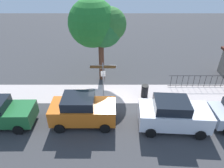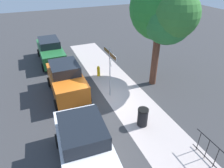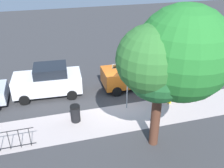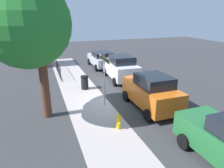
{
  "view_description": "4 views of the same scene",
  "coord_description": "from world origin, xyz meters",
  "px_view_note": "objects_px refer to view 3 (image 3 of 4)",
  "views": [
    {
      "loc": [
        0.31,
        -11.78,
        8.97
      ],
      "look_at": [
        0.27,
        0.85,
        1.16
      ],
      "focal_mm": 31.89,
      "sensor_mm": 36.0,
      "label": 1
    },
    {
      "loc": [
        9.46,
        -3.54,
        7.11
      ],
      "look_at": [
        0.22,
        0.32,
        1.13
      ],
      "focal_mm": 32.3,
      "sensor_mm": 36.0,
      "label": 2
    },
    {
      "loc": [
        3.85,
        12.14,
        8.34
      ],
      "look_at": [
        0.5,
        -0.0,
        1.52
      ],
      "focal_mm": 39.62,
      "sensor_mm": 36.0,
      "label": 3
    },
    {
      "loc": [
        -10.93,
        3.79,
        5.18
      ],
      "look_at": [
        -0.95,
        0.17,
        1.52
      ],
      "focal_mm": 32.67,
      "sensor_mm": 36.0,
      "label": 4
    }
  ],
  "objects_px": {
    "car_orange": "(133,74)",
    "car_white": "(48,81)",
    "street_sign": "(128,74)",
    "shade_tree": "(171,58)",
    "car_green": "(202,64)",
    "fire_hydrant": "(170,97)",
    "trash_bin": "(75,113)"
  },
  "relations": [
    {
      "from": "car_orange",
      "to": "car_white",
      "type": "distance_m",
      "value": 5.62
    },
    {
      "from": "street_sign",
      "to": "trash_bin",
      "type": "bearing_deg",
      "value": 9.04
    },
    {
      "from": "car_green",
      "to": "trash_bin",
      "type": "xyz_separation_m",
      "value": [
        9.81,
        3.1,
        -0.45
      ]
    },
    {
      "from": "shade_tree",
      "to": "car_white",
      "type": "bearing_deg",
      "value": -53.79
    },
    {
      "from": "car_green",
      "to": "car_white",
      "type": "height_order",
      "value": "car_white"
    },
    {
      "from": "street_sign",
      "to": "fire_hydrant",
      "type": "height_order",
      "value": "street_sign"
    },
    {
      "from": "street_sign",
      "to": "car_white",
      "type": "height_order",
      "value": "street_sign"
    },
    {
      "from": "street_sign",
      "to": "car_green",
      "type": "bearing_deg",
      "value": -158.74
    },
    {
      "from": "car_white",
      "to": "car_orange",
      "type": "bearing_deg",
      "value": 179.05
    },
    {
      "from": "street_sign",
      "to": "car_orange",
      "type": "distance_m",
      "value": 2.97
    },
    {
      "from": "street_sign",
      "to": "shade_tree",
      "type": "height_order",
      "value": "shade_tree"
    },
    {
      "from": "car_green",
      "to": "trash_bin",
      "type": "height_order",
      "value": "car_green"
    },
    {
      "from": "shade_tree",
      "to": "car_orange",
      "type": "distance_m",
      "value": 7.18
    },
    {
      "from": "street_sign",
      "to": "fire_hydrant",
      "type": "bearing_deg",
      "value": 175.83
    },
    {
      "from": "car_orange",
      "to": "car_white",
      "type": "bearing_deg",
      "value": -4.69
    },
    {
      "from": "fire_hydrant",
      "to": "street_sign",
      "type": "bearing_deg",
      "value": -4.17
    },
    {
      "from": "street_sign",
      "to": "car_white",
      "type": "relative_size",
      "value": 0.72
    },
    {
      "from": "car_white",
      "to": "fire_hydrant",
      "type": "height_order",
      "value": "car_white"
    },
    {
      "from": "car_orange",
      "to": "car_green",
      "type": "bearing_deg",
      "value": -178.1
    },
    {
      "from": "car_green",
      "to": "fire_hydrant",
      "type": "relative_size",
      "value": 6.04
    },
    {
      "from": "car_white",
      "to": "street_sign",
      "type": "bearing_deg",
      "value": 150.56
    },
    {
      "from": "car_green",
      "to": "car_orange",
      "type": "distance_m",
      "value": 5.45
    },
    {
      "from": "shade_tree",
      "to": "car_orange",
      "type": "xyz_separation_m",
      "value": [
        -0.8,
        -6.13,
        -3.65
      ]
    },
    {
      "from": "car_green",
      "to": "fire_hydrant",
      "type": "distance_m",
      "value": 4.88
    },
    {
      "from": "car_white",
      "to": "fire_hydrant",
      "type": "bearing_deg",
      "value": 160.38
    },
    {
      "from": "street_sign",
      "to": "car_white",
      "type": "xyz_separation_m",
      "value": [
        4.37,
        -2.83,
        -1.24
      ]
    },
    {
      "from": "car_green",
      "to": "car_white",
      "type": "relative_size",
      "value": 1.08
    },
    {
      "from": "shade_tree",
      "to": "trash_bin",
      "type": "height_order",
      "value": "shade_tree"
    },
    {
      "from": "street_sign",
      "to": "car_green",
      "type": "height_order",
      "value": "street_sign"
    },
    {
      "from": "fire_hydrant",
      "to": "shade_tree",
      "type": "bearing_deg",
      "value": 57.14
    },
    {
      "from": "fire_hydrant",
      "to": "trash_bin",
      "type": "xyz_separation_m",
      "value": [
        5.86,
        0.3,
        0.11
      ]
    },
    {
      "from": "car_green",
      "to": "trash_bin",
      "type": "relative_size",
      "value": 4.81
    }
  ]
}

